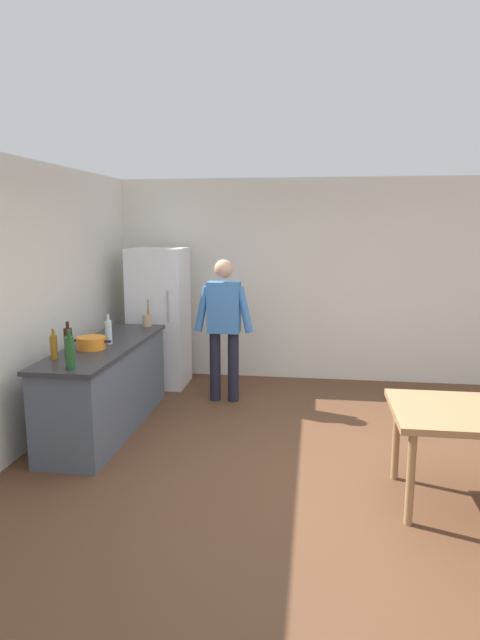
{
  "coord_description": "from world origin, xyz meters",
  "views": [
    {
      "loc": [
        0.1,
        -4.29,
        2.11
      ],
      "look_at": [
        -0.69,
        1.35,
        1.08
      ],
      "focal_mm": 30.15,
      "sensor_mm": 36.0,
      "label": 1
    }
  ],
  "objects_px": {
    "refrigerator": "(159,317)",
    "utensil_jar": "(147,320)",
    "bottle_oil_amber": "(54,347)",
    "bottle_wine_dark": "(68,343)",
    "person": "(224,321)",
    "cooking_pot": "(91,343)",
    "bottle_water_clear": "(109,332)",
    "bottle_wine_green": "(70,352)"
  },
  "relations": [
    {
      "from": "cooking_pot",
      "to": "bottle_wine_green",
      "type": "xyz_separation_m",
      "value": [
        0.13,
        -0.73,
        0.09
      ]
    },
    {
      "from": "cooking_pot",
      "to": "bottle_oil_amber",
      "type": "relative_size",
      "value": 1.43
    },
    {
      "from": "person",
      "to": "cooking_pot",
      "type": "xyz_separation_m",
      "value": [
        -1.1,
        -1.27,
        -0.02
      ]
    },
    {
      "from": "refrigerator",
      "to": "cooking_pot",
      "type": "relative_size",
      "value": 4.5
    },
    {
      "from": "person",
      "to": "bottle_wine_dark",
      "type": "bearing_deg",
      "value": -124.72
    },
    {
      "from": "refrigerator",
      "to": "bottle_water_clear",
      "type": "relative_size",
      "value": 6.0
    },
    {
      "from": "refrigerator",
      "to": "utensil_jar",
      "type": "xyz_separation_m",
      "value": [
        0.03,
        -0.61,
        0.08
      ]
    },
    {
      "from": "refrigerator",
      "to": "person",
      "type": "xyz_separation_m",
      "value": [
        0.95,
        -0.55,
        0.08
      ]
    },
    {
      "from": "bottle_water_clear",
      "to": "bottle_wine_dark",
      "type": "bearing_deg",
      "value": -102.09
    },
    {
      "from": "refrigerator",
      "to": "person",
      "type": "bearing_deg",
      "value": -30.23
    },
    {
      "from": "bottle_water_clear",
      "to": "bottle_wine_green",
      "type": "height_order",
      "value": "bottle_wine_green"
    },
    {
      "from": "refrigerator",
      "to": "utensil_jar",
      "type": "bearing_deg",
      "value": -87.0
    },
    {
      "from": "bottle_wine_green",
      "to": "bottle_wine_dark",
      "type": "bearing_deg",
      "value": 117.34
    },
    {
      "from": "person",
      "to": "bottle_water_clear",
      "type": "relative_size",
      "value": 5.67
    },
    {
      "from": "cooking_pot",
      "to": "refrigerator",
      "type": "bearing_deg",
      "value": 85.36
    },
    {
      "from": "refrigerator",
      "to": "bottle_oil_amber",
      "type": "bearing_deg",
      "value": -98.01
    },
    {
      "from": "person",
      "to": "cooking_pot",
      "type": "distance_m",
      "value": 1.68
    },
    {
      "from": "bottle_wine_dark",
      "to": "bottle_oil_amber",
      "type": "height_order",
      "value": "bottle_wine_dark"
    },
    {
      "from": "bottle_wine_green",
      "to": "bottle_oil_amber",
      "type": "bearing_deg",
      "value": 134.53
    },
    {
      "from": "bottle_wine_green",
      "to": "bottle_oil_amber",
      "type": "height_order",
      "value": "bottle_wine_green"
    },
    {
      "from": "person",
      "to": "bottle_wine_green",
      "type": "xyz_separation_m",
      "value": [
        -0.96,
        -2.01,
        0.07
      ]
    },
    {
      "from": "person",
      "to": "bottle_water_clear",
      "type": "xyz_separation_m",
      "value": [
        -1.01,
        -1.03,
        0.05
      ]
    },
    {
      "from": "bottle_oil_amber",
      "to": "bottle_wine_green",
      "type": "bearing_deg",
      "value": -45.47
    },
    {
      "from": "person",
      "to": "bottle_wine_dark",
      "type": "relative_size",
      "value": 5.0
    },
    {
      "from": "cooking_pot",
      "to": "bottle_water_clear",
      "type": "relative_size",
      "value": 1.33
    },
    {
      "from": "refrigerator",
      "to": "bottle_wine_dark",
      "type": "xyz_separation_m",
      "value": [
        -0.2,
        -2.21,
        0.15
      ]
    },
    {
      "from": "refrigerator",
      "to": "bottle_water_clear",
      "type": "bearing_deg",
      "value": -92.27
    },
    {
      "from": "bottle_wine_dark",
      "to": "person",
      "type": "bearing_deg",
      "value": 55.28
    },
    {
      "from": "utensil_jar",
      "to": "bottle_water_clear",
      "type": "bearing_deg",
      "value": -95.58
    },
    {
      "from": "person",
      "to": "bottle_wine_green",
      "type": "bearing_deg",
      "value": -115.68
    },
    {
      "from": "bottle_wine_dark",
      "to": "bottle_wine_green",
      "type": "distance_m",
      "value": 0.4
    },
    {
      "from": "utensil_jar",
      "to": "bottle_wine_dark",
      "type": "bearing_deg",
      "value": -98.14
    },
    {
      "from": "bottle_wine_dark",
      "to": "bottle_water_clear",
      "type": "height_order",
      "value": "bottle_wine_dark"
    },
    {
      "from": "utensil_jar",
      "to": "bottle_oil_amber",
      "type": "xyz_separation_m",
      "value": [
        -0.35,
        -1.64,
        0.04
      ]
    },
    {
      "from": "cooking_pot",
      "to": "bottle_water_clear",
      "type": "distance_m",
      "value": 0.26
    },
    {
      "from": "bottle_wine_dark",
      "to": "bottle_oil_amber",
      "type": "xyz_separation_m",
      "value": [
        -0.12,
        -0.04,
        -0.03
      ]
    },
    {
      "from": "refrigerator",
      "to": "cooking_pot",
      "type": "xyz_separation_m",
      "value": [
        -0.15,
        -1.82,
        0.06
      ]
    },
    {
      "from": "person",
      "to": "bottle_wine_dark",
      "type": "distance_m",
      "value": 2.01
    },
    {
      "from": "bottle_oil_amber",
      "to": "utensil_jar",
      "type": "bearing_deg",
      "value": 77.98
    },
    {
      "from": "person",
      "to": "refrigerator",
      "type": "bearing_deg",
      "value": 149.77
    },
    {
      "from": "bottle_water_clear",
      "to": "bottle_oil_amber",
      "type": "distance_m",
      "value": 0.71
    },
    {
      "from": "cooking_pot",
      "to": "utensil_jar",
      "type": "distance_m",
      "value": 1.23
    }
  ]
}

